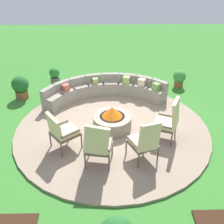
# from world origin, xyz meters

# --- Properties ---
(ground_plane) EXTENTS (24.00, 24.00, 0.00)m
(ground_plane) POSITION_xyz_m (0.00, 0.00, 0.00)
(ground_plane) COLOR #387A2D
(patio_circle) EXTENTS (5.24, 5.24, 0.06)m
(patio_circle) POSITION_xyz_m (0.00, 0.00, 0.03)
(patio_circle) COLOR gray
(patio_circle) RESTS_ON ground_plane
(fire_pit) EXTENTS (1.04, 1.04, 0.66)m
(fire_pit) POSITION_xyz_m (0.00, 0.00, 0.31)
(fire_pit) COLOR gray
(fire_pit) RESTS_ON patio_circle
(curved_stone_bench) EXTENTS (3.90, 1.56, 0.66)m
(curved_stone_bench) POSITION_xyz_m (-0.20, 1.75, 0.34)
(curved_stone_bench) COLOR gray
(curved_stone_bench) RESTS_ON patio_circle
(lounge_chair_front_left) EXTENTS (0.82, 0.84, 1.03)m
(lounge_chair_front_left) POSITION_xyz_m (-1.22, -0.85, 0.59)
(lounge_chair_front_left) COLOR brown
(lounge_chair_front_left) RESTS_ON patio_circle
(lounge_chair_front_right) EXTENTS (0.66, 0.64, 1.16)m
(lounge_chair_front_right) POSITION_xyz_m (-0.35, -1.45, 0.64)
(lounge_chair_front_right) COLOR brown
(lounge_chair_front_right) RESTS_ON patio_circle
(lounge_chair_back_left) EXTENTS (0.76, 0.79, 1.10)m
(lounge_chair_back_left) POSITION_xyz_m (0.70, -1.32, 0.62)
(lounge_chair_back_left) COLOR brown
(lounge_chair_back_left) RESTS_ON patio_circle
(lounge_chair_back_right) EXTENTS (0.75, 0.77, 1.15)m
(lounge_chair_back_right) POSITION_xyz_m (1.40, -0.52, 0.64)
(lounge_chair_back_right) COLOR brown
(lounge_chair_back_right) RESTS_ON patio_circle
(potted_plant_1) EXTENTS (0.37, 0.37, 0.65)m
(potted_plant_1) POSITION_xyz_m (-2.00, 2.94, 0.35)
(potted_plant_1) COLOR #605B56
(potted_plant_1) RESTS_ON ground_plane
(potted_plant_2) EXTENTS (0.55, 0.55, 0.78)m
(potted_plant_2) POSITION_xyz_m (-2.94, 1.92, 0.42)
(potted_plant_2) COLOR brown
(potted_plant_2) RESTS_ON ground_plane
(potted_plant_3) EXTENTS (0.45, 0.45, 0.62)m
(potted_plant_3) POSITION_xyz_m (2.45, 2.67, 0.34)
(potted_plant_3) COLOR brown
(potted_plant_3) RESTS_ON ground_plane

